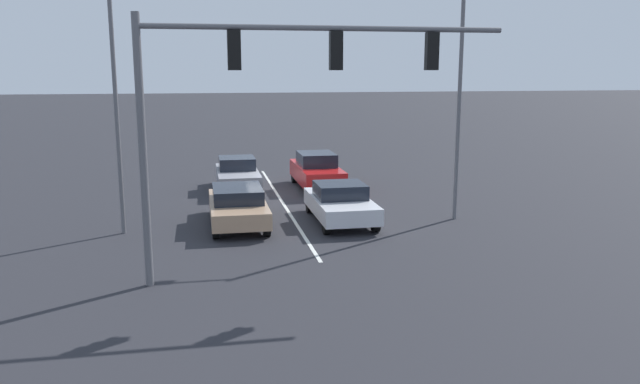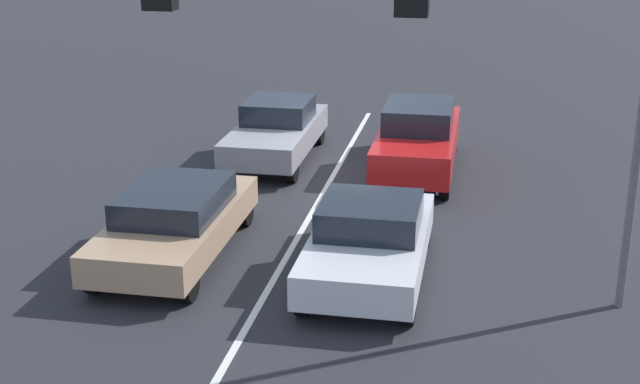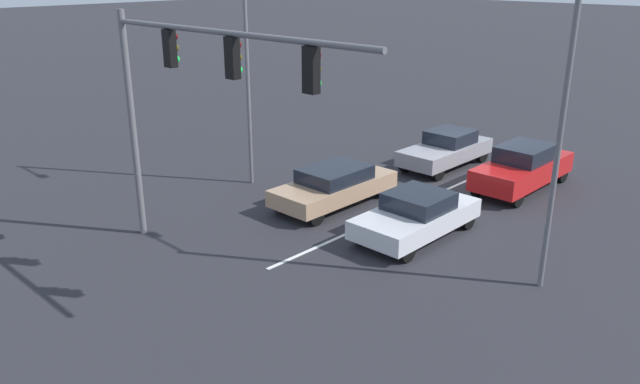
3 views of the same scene
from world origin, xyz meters
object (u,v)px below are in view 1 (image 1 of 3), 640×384
at_px(car_gray_midlane_second, 237,174).
at_px(street_lamp_left_shoulder, 454,78).
at_px(car_tan_midlane_front, 238,205).
at_px(traffic_signal_gantry, 263,83).
at_px(street_lamp_right_shoulder, 121,78).
at_px(car_silver_leftlane_front, 340,202).
at_px(car_red_leftlane_second, 317,171).

height_order(car_gray_midlane_second, street_lamp_left_shoulder, street_lamp_left_shoulder).
height_order(car_tan_midlane_front, street_lamp_left_shoulder, street_lamp_left_shoulder).
relative_size(traffic_signal_gantry, street_lamp_left_shoulder, 1.05).
bearing_deg(car_gray_midlane_second, street_lamp_right_shoulder, 59.74).
bearing_deg(traffic_signal_gantry, car_tan_midlane_front, -86.39).
bearing_deg(car_tan_midlane_front, street_lamp_left_shoulder, 175.12).
xyz_separation_m(car_silver_leftlane_front, street_lamp_right_shoulder, (7.21, 0.22, 4.37)).
distance_m(car_silver_leftlane_front, car_gray_midlane_second, 7.36).
bearing_deg(car_gray_midlane_second, car_silver_leftlane_front, 116.04).
bearing_deg(car_tan_midlane_front, traffic_signal_gantry, 93.61).
bearing_deg(car_tan_midlane_front, car_silver_leftlane_front, 175.71).
relative_size(car_red_leftlane_second, street_lamp_right_shoulder, 0.54).
height_order(street_lamp_right_shoulder, street_lamp_left_shoulder, street_lamp_right_shoulder).
relative_size(car_gray_midlane_second, car_red_leftlane_second, 0.94).
height_order(car_gray_midlane_second, traffic_signal_gantry, traffic_signal_gantry).
xyz_separation_m(car_gray_midlane_second, street_lamp_left_shoulder, (-7.18, 6.99, 4.30)).
xyz_separation_m(car_red_leftlane_second, street_lamp_right_shoulder, (7.52, 6.43, 4.23)).
bearing_deg(traffic_signal_gantry, street_lamp_left_shoulder, -143.96).
xyz_separation_m(car_silver_leftlane_front, car_red_leftlane_second, (-0.31, -6.21, 0.14)).
bearing_deg(street_lamp_left_shoulder, car_gray_midlane_second, -44.21).
xyz_separation_m(car_tan_midlane_front, street_lamp_left_shoulder, (-7.57, 0.65, 4.34)).
distance_m(car_tan_midlane_front, street_lamp_left_shoulder, 8.75).
relative_size(street_lamp_right_shoulder, street_lamp_left_shoulder, 1.01).
bearing_deg(car_gray_midlane_second, traffic_signal_gantry, 89.93).
bearing_deg(street_lamp_right_shoulder, car_tan_midlane_front, -172.22).
relative_size(car_gray_midlane_second, street_lamp_right_shoulder, 0.51).
xyz_separation_m(car_silver_leftlane_front, car_tan_midlane_front, (3.62, -0.27, 0.01)).
bearing_deg(car_silver_leftlane_front, car_tan_midlane_front, -4.29).
distance_m(car_gray_midlane_second, traffic_signal_gantry, 12.95).
distance_m(car_tan_midlane_front, car_red_leftlane_second, 7.12).
xyz_separation_m(car_red_leftlane_second, traffic_signal_gantry, (3.55, 11.82, 4.18)).
bearing_deg(traffic_signal_gantry, car_gray_midlane_second, -90.07).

